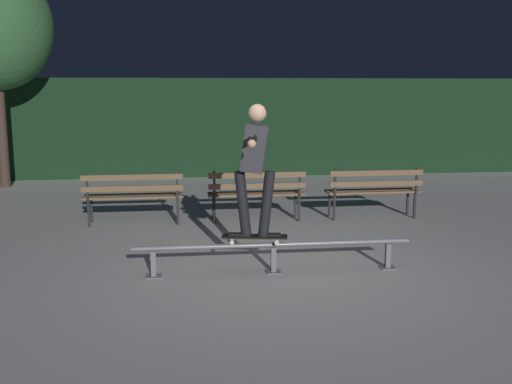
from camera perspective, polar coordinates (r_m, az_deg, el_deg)
The scene contains 8 objects.
ground_plane at distance 7.27m, azimuth 1.71°, elevation -7.73°, with size 90.00×90.00×0.00m, color #ADAAA8.
hedge_backdrop at distance 15.54m, azimuth -3.09°, elevation 6.23°, with size 24.00×1.20×2.44m, color black.
grind_rail at distance 7.24m, azimuth 1.67°, elevation -5.50°, with size 3.36×0.18×0.37m.
skateboard at distance 7.16m, azimuth -0.12°, elevation -4.29°, with size 0.80×0.33×0.09m.
skateboarder at distance 6.99m, azimuth -0.10°, elevation 3.16°, with size 0.63×1.39×1.56m.
park_bench_leftmost at distance 9.88m, azimuth -11.57°, elevation -0.03°, with size 1.60×0.42×0.88m.
park_bench_left_center at distance 9.92m, azimuth 0.05°, elevation 0.21°, with size 1.60×0.42×0.88m.
park_bench_right_center at distance 10.36m, azimuth 11.13°, elevation 0.43°, with size 1.60×0.42×0.88m.
Camera 1 is at (-1.06, -6.85, 2.19)m, focal length 42.13 mm.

